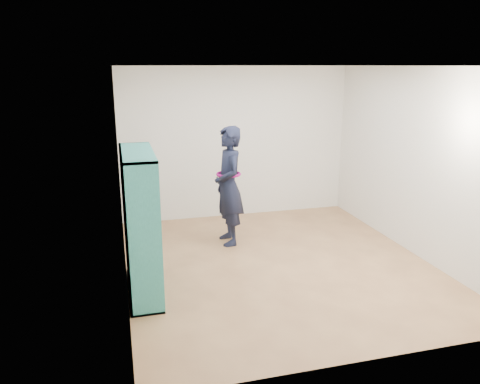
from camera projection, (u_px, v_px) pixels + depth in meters
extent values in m
plane|color=brown|center=(278.00, 264.00, 6.35)|extent=(4.50, 4.50, 0.00)
plane|color=white|center=(282.00, 66.00, 5.67)|extent=(4.50, 4.50, 0.00)
cube|color=white|center=(120.00, 180.00, 5.51)|extent=(0.02, 4.50, 2.60)
cube|color=white|center=(416.00, 162.00, 6.51)|extent=(0.02, 4.50, 2.60)
cube|color=white|center=(236.00, 143.00, 8.11)|extent=(4.00, 0.02, 2.60)
cube|color=white|center=(371.00, 227.00, 3.91)|extent=(4.00, 0.02, 2.60)
cube|color=teal|center=(144.00, 242.00, 4.82)|extent=(0.37, 0.03, 1.69)
cube|color=teal|center=(138.00, 208.00, 5.97)|extent=(0.37, 0.03, 1.69)
cube|color=teal|center=(144.00, 289.00, 5.61)|extent=(0.37, 1.26, 0.03)
cube|color=teal|center=(136.00, 152.00, 5.18)|extent=(0.37, 1.26, 0.03)
cube|color=teal|center=(125.00, 225.00, 5.35)|extent=(0.03, 1.26, 1.69)
cube|color=teal|center=(142.00, 229.00, 5.21)|extent=(0.34, 0.03, 1.63)
cube|color=teal|center=(140.00, 218.00, 5.58)|extent=(0.34, 0.03, 1.63)
cube|color=teal|center=(142.00, 256.00, 5.50)|extent=(0.34, 1.21, 0.03)
cube|color=teal|center=(141.00, 223.00, 5.40)|extent=(0.34, 1.21, 0.03)
cube|color=teal|center=(139.00, 189.00, 5.29)|extent=(0.34, 1.21, 0.03)
cube|color=beige|center=(148.00, 299.00, 5.22)|extent=(0.23, 0.15, 0.09)
cube|color=black|center=(147.00, 258.00, 5.03)|extent=(0.19, 0.17, 0.31)
cube|color=maroon|center=(146.00, 226.00, 4.94)|extent=(0.19, 0.17, 0.23)
cube|color=silver|center=(142.00, 193.00, 4.90)|extent=(0.23, 0.15, 0.09)
cube|color=navy|center=(147.00, 277.00, 5.52)|extent=(0.19, 0.17, 0.30)
cube|color=brown|center=(145.00, 244.00, 5.41)|extent=(0.19, 0.17, 0.31)
cube|color=#BFB28C|center=(142.00, 219.00, 5.38)|extent=(0.23, 0.15, 0.09)
cube|color=#26594C|center=(141.00, 178.00, 5.20)|extent=(0.19, 0.17, 0.25)
cube|color=beige|center=(144.00, 265.00, 5.90)|extent=(0.19, 0.17, 0.27)
cube|color=black|center=(142.00, 240.00, 5.86)|extent=(0.23, 0.15, 0.09)
cube|color=maroon|center=(141.00, 203.00, 5.69)|extent=(0.19, 0.17, 0.26)
cube|color=silver|center=(139.00, 170.00, 5.58)|extent=(0.19, 0.17, 0.27)
imported|color=black|center=(229.00, 186.00, 6.89)|extent=(0.45, 0.66, 1.77)
torus|color=#980B6B|center=(229.00, 174.00, 6.85)|extent=(0.38, 0.38, 0.04)
cube|color=silver|center=(218.00, 177.00, 6.91)|extent=(0.03, 0.09, 0.13)
cube|color=black|center=(218.00, 177.00, 6.91)|extent=(0.03, 0.08, 0.13)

